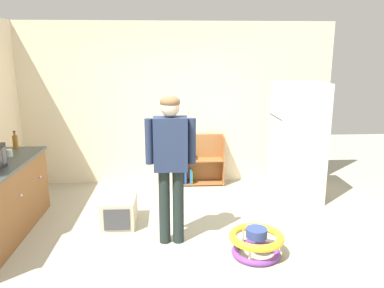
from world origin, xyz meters
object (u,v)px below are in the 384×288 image
Objects in this scene: bookshelf at (196,163)px; white_cup at (9,153)px; baby_walker at (256,242)px; refrigerator at (297,142)px; standing_person at (171,156)px; pet_carrier at (120,211)px; amber_bottle at (15,141)px.

bookshelf is 2.91m from white_cup.
baby_walker is at bearing -19.02° from white_cup.
refrigerator is 2.95× the size of baby_walker.
pet_carrier is at bearing 142.37° from standing_person.
standing_person is 1.34m from baby_walker.
standing_person reaches higher than amber_bottle.
amber_bottle is 0.46m from white_cup.
amber_bottle reaches higher than white_cup.
baby_walker is 1.84m from pet_carrier.
standing_person reaches higher than white_cup.
pet_carrier is 1.79m from amber_bottle.
bookshelf is 2.82m from amber_bottle.
white_cup is at bearing 162.18° from standing_person.
amber_bottle is at bearing 158.28° from pet_carrier.
bookshelf is 3.46× the size of amber_bottle.
refrigerator reaches higher than bookshelf.
refrigerator is 3.22× the size of pet_carrier.
bookshelf reaches higher than baby_walker.
bookshelf is 8.95× the size of white_cup.
refrigerator is 18.74× the size of white_cup.
refrigerator is 1.02× the size of standing_person.
bookshelf is 2.47m from baby_walker.
white_cup reaches higher than baby_walker.
white_cup is (-2.06, 0.66, -0.11)m from standing_person.
refrigerator reaches higher than amber_bottle.
white_cup is (-2.99, 1.03, 0.79)m from baby_walker.
refrigerator reaches higher than pet_carrier.
pet_carrier is 2.24× the size of amber_bottle.
white_cup is (-3.96, -0.63, 0.06)m from refrigerator.
amber_bottle reaches higher than baby_walker.
standing_person is 7.06× the size of amber_bottle.
amber_bottle is (-4.05, -0.18, 0.11)m from refrigerator.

